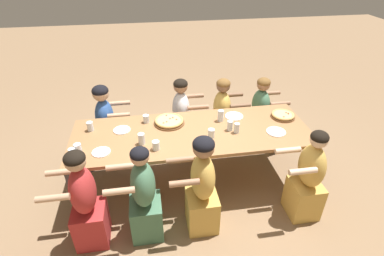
% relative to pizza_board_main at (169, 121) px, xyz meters
% --- Properties ---
extents(ground_plane, '(18.00, 18.00, 0.00)m').
position_rel_pizza_board_main_xyz_m(ground_plane, '(0.25, -0.23, -0.80)').
color(ground_plane, '#896B4C').
rests_on(ground_plane, ground).
extents(dining_table, '(2.78, 0.98, 0.77)m').
position_rel_pizza_board_main_xyz_m(dining_table, '(0.25, -0.23, -0.09)').
color(dining_table, '#996B42').
rests_on(dining_table, ground).
extents(pizza_board_main, '(0.37, 0.37, 0.06)m').
position_rel_pizza_board_main_xyz_m(pizza_board_main, '(0.00, 0.00, 0.00)').
color(pizza_board_main, brown).
rests_on(pizza_board_main, dining_table).
extents(pizza_board_second, '(0.30, 0.30, 0.05)m').
position_rel_pizza_board_main_xyz_m(pizza_board_second, '(1.43, -0.08, -0.00)').
color(pizza_board_second, brown).
rests_on(pizza_board_second, dining_table).
extents(empty_plate_a, '(0.23, 0.23, 0.02)m').
position_rel_pizza_board_main_xyz_m(empty_plate_a, '(0.83, 0.03, -0.02)').
color(empty_plate_a, white).
rests_on(empty_plate_a, dining_table).
extents(empty_plate_b, '(0.20, 0.20, 0.02)m').
position_rel_pizza_board_main_xyz_m(empty_plate_b, '(-0.57, -0.07, -0.02)').
color(empty_plate_b, white).
rests_on(empty_plate_b, dining_table).
extents(empty_plate_c, '(0.22, 0.22, 0.02)m').
position_rel_pizza_board_main_xyz_m(empty_plate_c, '(1.21, -0.40, -0.02)').
color(empty_plate_c, white).
rests_on(empty_plate_c, dining_table).
extents(empty_plate_d, '(0.19, 0.19, 0.02)m').
position_rel_pizza_board_main_xyz_m(empty_plate_d, '(-0.77, -0.48, -0.02)').
color(empty_plate_d, white).
rests_on(empty_plate_d, dining_table).
extents(cocktail_glass_blue, '(0.08, 0.08, 0.12)m').
position_rel_pizza_board_main_xyz_m(cocktail_glass_blue, '(-0.28, 0.07, 0.01)').
color(cocktail_glass_blue, silver).
rests_on(cocktail_glass_blue, dining_table).
extents(drinking_glass_a, '(0.08, 0.08, 0.11)m').
position_rel_pizza_board_main_xyz_m(drinking_glass_a, '(-1.00, -0.45, 0.02)').
color(drinking_glass_a, silver).
rests_on(drinking_glass_a, dining_table).
extents(drinking_glass_b, '(0.08, 0.08, 0.10)m').
position_rel_pizza_board_main_xyz_m(drinking_glass_b, '(-0.19, -0.51, 0.02)').
color(drinking_glass_b, silver).
rests_on(drinking_glass_b, dining_table).
extents(drinking_glass_c, '(0.06, 0.06, 0.12)m').
position_rel_pizza_board_main_xyz_m(drinking_glass_c, '(0.75, -0.33, 0.03)').
color(drinking_glass_c, silver).
rests_on(drinking_glass_c, dining_table).
extents(drinking_glass_d, '(0.07, 0.07, 0.12)m').
position_rel_pizza_board_main_xyz_m(drinking_glass_d, '(0.69, -0.27, 0.03)').
color(drinking_glass_d, silver).
rests_on(drinking_glass_d, dining_table).
extents(drinking_glass_e, '(0.07, 0.07, 0.13)m').
position_rel_pizza_board_main_xyz_m(drinking_glass_e, '(-0.34, -0.38, 0.03)').
color(drinking_glass_e, silver).
rests_on(drinking_glass_e, dining_table).
extents(drinking_glass_f, '(0.07, 0.07, 0.11)m').
position_rel_pizza_board_main_xyz_m(drinking_glass_f, '(-0.93, -0.01, 0.02)').
color(drinking_glass_f, silver).
rests_on(drinking_glass_f, dining_table).
extents(drinking_glass_g, '(0.07, 0.07, 0.11)m').
position_rel_pizza_board_main_xyz_m(drinking_glass_g, '(-1.04, -0.53, 0.02)').
color(drinking_glass_g, silver).
rests_on(drinking_glass_g, dining_table).
extents(drinking_glass_h, '(0.07, 0.07, 0.14)m').
position_rel_pizza_board_main_xyz_m(drinking_glass_h, '(0.63, -0.04, 0.03)').
color(drinking_glass_h, silver).
rests_on(drinking_glass_h, dining_table).
extents(drinking_glass_i, '(0.08, 0.08, 0.11)m').
position_rel_pizza_board_main_xyz_m(drinking_glass_i, '(0.44, -0.38, 0.02)').
color(drinking_glass_i, silver).
rests_on(drinking_glass_i, dining_table).
extents(diner_near_midleft, '(0.51, 0.40, 1.11)m').
position_rel_pizza_board_main_xyz_m(diner_near_midleft, '(-0.35, -0.94, -0.30)').
color(diner_near_midleft, '#477556').
rests_on(diner_near_midleft, ground).
extents(diner_far_midright, '(0.51, 0.40, 1.10)m').
position_rel_pizza_board_main_xyz_m(diner_far_midright, '(0.79, 0.48, -0.30)').
color(diner_far_midright, gold).
rests_on(diner_far_midright, ground).
extents(diner_far_left, '(0.51, 0.40, 1.12)m').
position_rel_pizza_board_main_xyz_m(diner_far_left, '(-0.82, 0.48, -0.28)').
color(diner_far_left, '#2D5193').
rests_on(diner_far_left, ground).
extents(diner_near_left, '(0.51, 0.40, 1.13)m').
position_rel_pizza_board_main_xyz_m(diner_near_left, '(-0.91, -0.94, -0.28)').
color(diner_near_left, '#B22D2D').
rests_on(diner_near_left, ground).
extents(diner_far_center, '(0.51, 0.40, 1.14)m').
position_rel_pizza_board_main_xyz_m(diner_far_center, '(0.21, 0.48, -0.28)').
color(diner_far_center, silver).
rests_on(diner_far_center, ground).
extents(diner_near_right, '(0.51, 0.40, 1.11)m').
position_rel_pizza_board_main_xyz_m(diner_near_right, '(1.39, -0.94, -0.30)').
color(diner_near_right, gold).
rests_on(diner_near_right, ground).
extents(diner_far_right, '(0.51, 0.40, 1.08)m').
position_rel_pizza_board_main_xyz_m(diner_far_right, '(1.37, 0.48, -0.31)').
color(diner_far_right, '#477556').
rests_on(diner_far_right, ground).
extents(diner_near_center, '(0.51, 0.40, 1.16)m').
position_rel_pizza_board_main_xyz_m(diner_near_center, '(0.24, -0.94, -0.26)').
color(diner_near_center, gold).
rests_on(diner_near_center, ground).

